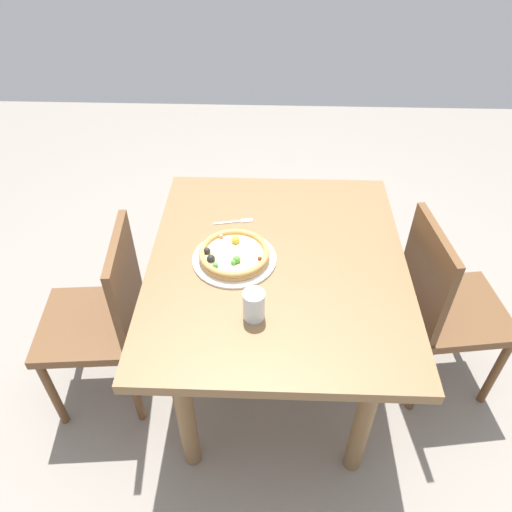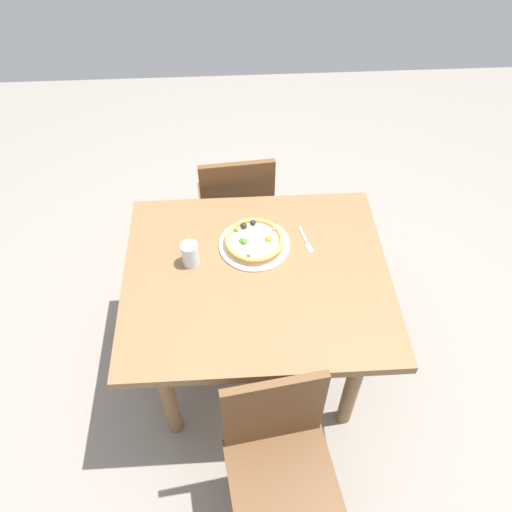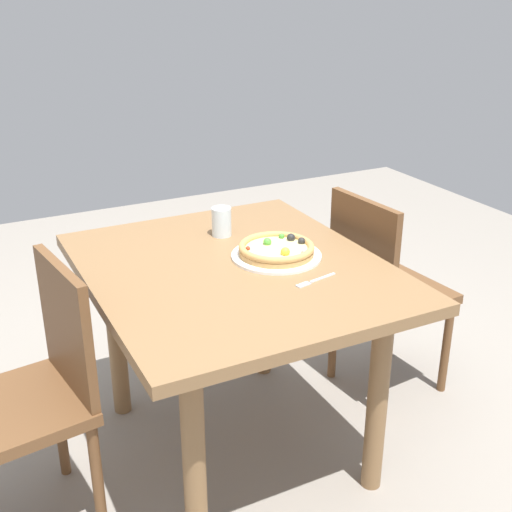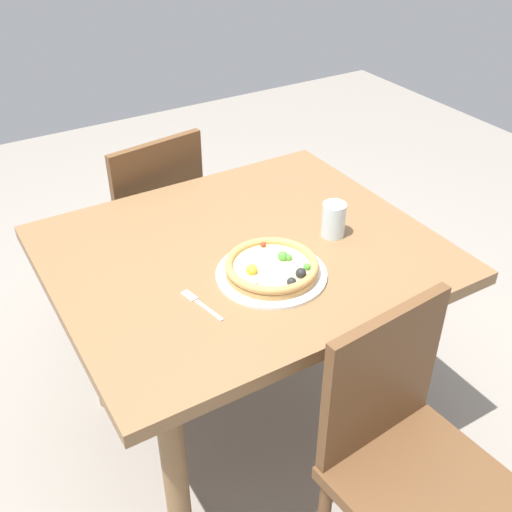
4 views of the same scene
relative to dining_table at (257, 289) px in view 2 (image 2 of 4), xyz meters
name	(u,v)px [view 2 (image 2 of 4)]	position (x,y,z in m)	size (l,w,h in m)	color
ground_plane	(256,362)	(0.00, 0.00, -0.65)	(6.00, 6.00, 0.00)	gray
dining_table	(257,289)	(0.00, 0.00, 0.00)	(1.14, 0.98, 0.75)	olive
chair_near	(236,207)	(0.07, -0.70, -0.16)	(0.43, 0.43, 0.89)	brown
chair_far	(279,461)	(-0.04, 0.70, -0.16)	(0.45, 0.45, 0.89)	brown
plate	(255,245)	(0.00, -0.16, 0.11)	(0.32, 0.32, 0.01)	white
pizza	(255,240)	(0.00, -0.16, 0.14)	(0.27, 0.27, 0.05)	tan
fork	(306,242)	(-0.23, -0.17, 0.11)	(0.05, 0.16, 0.00)	silver
drinking_glass	(190,254)	(0.28, -0.08, 0.16)	(0.07, 0.07, 0.11)	silver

